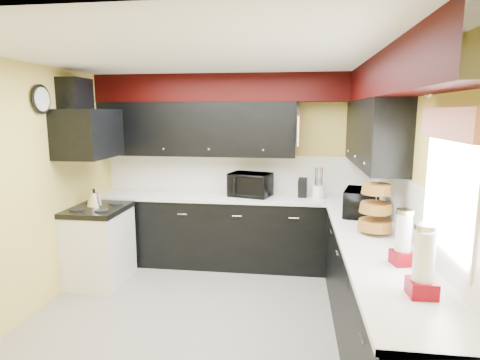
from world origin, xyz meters
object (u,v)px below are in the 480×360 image
Objects in this scene: microwave at (362,203)px; utensil_crock at (318,192)px; knife_block at (303,188)px; toaster_oven at (250,185)px; kettle at (94,199)px.

utensil_crock is at bearing 39.97° from microwave.
knife_block is (-0.20, 0.03, 0.04)m from utensil_crock.
kettle is at bearing -142.29° from toaster_oven.
microwave is 3.03× the size of utensil_crock.
knife_block reaches higher than kettle.
utensil_crock is at bearing 14.02° from toaster_oven.
toaster_oven is 0.88m from utensil_crock.
microwave is at bearing -63.36° from utensil_crock.
kettle is (-2.66, -0.69, -0.02)m from utensil_crock.
toaster_oven reaches higher than microwave.
kettle is at bearing -165.37° from utensil_crock.
microwave reaches higher than kettle.
microwave is 0.91m from utensil_crock.
toaster_oven is at bearing -173.60° from knife_block.
toaster_oven is 1.53m from microwave.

